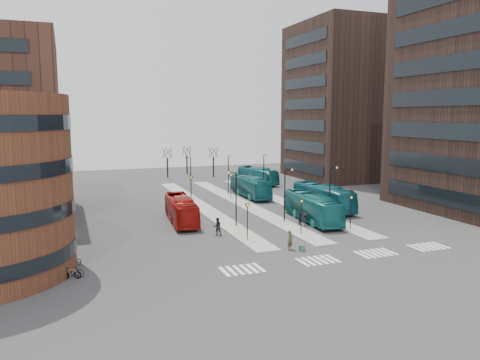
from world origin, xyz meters
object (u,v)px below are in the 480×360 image
object	(u,v)px
commuter_a	(217,226)
commuter_c	(305,220)
teal_bus_b	(250,187)
bicycle_far	(71,261)
teal_bus_c	(323,197)
teal_bus_a	(312,208)
bicycle_mid	(71,273)
traveller	(290,240)
commuter_b	(300,219)
teal_bus_d	(258,176)
suitcase	(302,248)
red_bus	(181,210)
bicycle_near	(71,272)

from	to	relation	value
commuter_a	commuter_c	bearing A→B (deg)	-171.87
teal_bus_b	bicycle_far	bearing A→B (deg)	-134.48
teal_bus_c	teal_bus_a	bearing A→B (deg)	-131.52
bicycle_mid	traveller	bearing A→B (deg)	-72.91
teal_bus_b	commuter_b	size ratio (longest dim) A/B	7.05
teal_bus_a	teal_bus_d	bearing A→B (deg)	84.35
bicycle_mid	bicycle_far	world-z (taller)	bicycle_mid
traveller	bicycle_far	xyz separation A→B (m)	(-19.17, 2.20, -0.50)
suitcase	commuter_b	world-z (taller)	commuter_b
teal_bus_b	red_bus	bearing A→B (deg)	-135.24
red_bus	teal_bus_a	distance (m)	15.36
teal_bus_c	commuter_c	bearing A→B (deg)	-133.09
teal_bus_b	suitcase	bearing A→B (deg)	-101.04
suitcase	traveller	xyz separation A→B (m)	(-0.86, 0.76, 0.63)
teal_bus_b	teal_bus_a	bearing A→B (deg)	-86.57
red_bus	commuter_a	bearing A→B (deg)	-68.09
teal_bus_d	bicycle_near	distance (m)	52.39
teal_bus_d	bicycle_mid	world-z (taller)	teal_bus_d
traveller	commuter_b	bearing A→B (deg)	30.59
red_bus	traveller	bearing A→B (deg)	-59.87
commuter_b	bicycle_mid	xyz separation A→B (m)	(-24.32, -9.05, -0.35)
bicycle_mid	commuter_b	bearing A→B (deg)	-55.99
suitcase	bicycle_mid	distance (m)	20.03
teal_bus_c	commuter_a	distance (m)	19.09
bicycle_far	bicycle_near	bearing A→B (deg)	176.17
red_bus	bicycle_mid	size ratio (longest dim) A/B	7.26
bicycle_far	teal_bus_b	bearing A→B (deg)	-49.64
teal_bus_c	bicycle_far	distance (m)	34.47
suitcase	bicycle_far	size ratio (longest dim) A/B	0.36
red_bus	bicycle_mid	xyz separation A→B (m)	(-12.31, -15.70, -1.06)
bicycle_mid	suitcase	bearing A→B (deg)	-75.23
teal_bus_d	bicycle_far	distance (m)	49.93
teal_bus_d	teal_bus_a	bearing A→B (deg)	-109.07
teal_bus_c	commuter_b	bearing A→B (deg)	-135.45
commuter_a	teal_bus_a	bearing A→B (deg)	-163.58
teal_bus_a	teal_bus_b	bearing A→B (deg)	97.05
red_bus	bicycle_near	world-z (taller)	red_bus
teal_bus_a	traveller	size ratio (longest dim) A/B	6.27
commuter_a	commuter_c	size ratio (longest dim) A/B	1.27
red_bus	teal_bus_d	size ratio (longest dim) A/B	1.01
teal_bus_b	commuter_a	world-z (taller)	teal_bus_b
commuter_b	bicycle_far	bearing A→B (deg)	118.12
red_bus	traveller	xyz separation A→B (m)	(6.86, -14.53, -0.58)
teal_bus_b	teal_bus_d	bearing A→B (deg)	64.10
teal_bus_d	bicycle_near	world-z (taller)	teal_bus_d
commuter_b	commuter_c	size ratio (longest dim) A/B	1.10
teal_bus_d	traveller	world-z (taller)	teal_bus_d
suitcase	bicycle_near	distance (m)	20.03
traveller	teal_bus_c	bearing A→B (deg)	24.66
teal_bus_c	teal_bus_d	size ratio (longest dim) A/B	1.11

